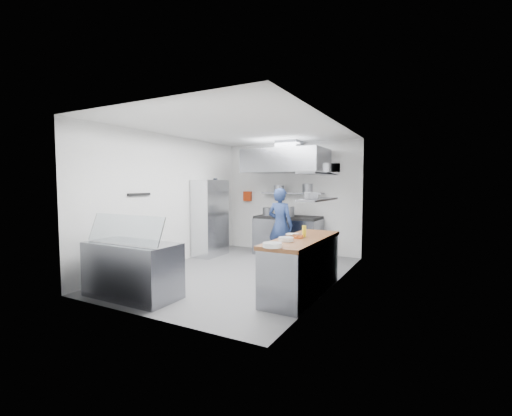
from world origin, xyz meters
The scene contains 35 objects.
floor centered at (0.00, 0.00, 0.00)m, with size 5.00×5.00×0.00m, color #545456.
ceiling centered at (0.00, 0.00, 2.80)m, with size 5.00×5.00×0.00m, color silver.
wall_back centered at (0.00, 2.50, 1.40)m, with size 3.60×0.02×2.80m, color white.
wall_front centered at (0.00, -2.50, 1.40)m, with size 3.60×0.02×2.80m, color white.
wall_left centered at (-1.80, 0.00, 1.40)m, with size 5.00×0.02×2.80m, color white.
wall_right centered at (1.80, 0.00, 1.40)m, with size 5.00×0.02×2.80m, color white.
gas_range centered at (0.10, 2.10, 0.45)m, with size 1.60×0.80×0.90m, color gray.
cooktop centered at (0.10, 2.10, 0.93)m, with size 1.57×0.78×0.06m, color black.
stock_pot_left centered at (-0.42, 2.04, 1.06)m, with size 0.28×0.28×0.20m, color slate.
stock_pot_mid centered at (0.14, 1.98, 1.08)m, with size 0.33×0.33×0.24m, color slate.
over_range_shelf centered at (0.10, 2.34, 1.52)m, with size 1.60×0.30×0.04m, color gray.
shelf_pot_a centered at (-0.18, 2.15, 1.63)m, with size 0.27×0.27×0.18m, color slate.
shelf_pot_b centered at (0.45, 2.58, 1.65)m, with size 0.32×0.32×0.22m, color slate.
extractor_hood centered at (0.10, 1.93, 2.30)m, with size 1.90×1.15×0.55m, color gray.
hood_duct centered at (0.10, 2.15, 2.68)m, with size 0.55×0.55×0.24m, color slate.
red_firebox centered at (-1.25, 2.44, 1.42)m, with size 0.22×0.10×0.26m, color #B3300E.
chef centered at (0.26, 1.27, 0.83)m, with size 0.61×0.40×1.67m, color navy.
wire_rack centered at (-1.53, 1.10, 0.93)m, with size 0.50×0.90×1.85m, color silver.
rack_bin_a centered at (-1.53, 1.07, 0.80)m, with size 0.15×0.19×0.17m, color white.
rack_bin_b centered at (-1.53, 1.45, 1.30)m, with size 0.14×0.18×0.16m, color yellow.
rack_jar centered at (-1.48, 1.25, 1.80)m, with size 0.10×0.10×0.18m, color black.
knife_strip centered at (-1.78, -0.90, 1.55)m, with size 0.04×0.55×0.05m, color black.
prep_counter_base centered at (1.48, -0.60, 0.42)m, with size 0.62×2.00×0.84m, color gray.
prep_counter_top centered at (1.48, -0.60, 0.87)m, with size 0.65×2.04×0.06m, color brown.
plate_stack_a centered at (1.41, -1.56, 0.93)m, with size 0.26×0.26×0.06m, color white.
plate_stack_b centered at (1.38, -1.03, 0.93)m, with size 0.23×0.23×0.06m, color white.
copper_pan centered at (1.43, -0.68, 0.93)m, with size 0.17×0.17×0.06m, color orange.
squeeze_bottle centered at (1.47, -0.50, 0.99)m, with size 0.07×0.07×0.18m, color yellow.
mixing_bowl centered at (1.30, -0.59, 0.93)m, with size 0.20×0.20×0.05m, color white.
wall_shelf_lower centered at (1.64, -0.30, 1.50)m, with size 0.30×1.30×0.04m, color gray.
wall_shelf_upper centered at (1.64, -0.30, 1.92)m, with size 0.30×1.30×0.04m, color gray.
shelf_pot_c centered at (1.57, -0.50, 1.57)m, with size 0.23×0.23×0.10m, color slate.
shelf_pot_d centered at (1.82, -0.20, 2.01)m, with size 0.27×0.27×0.14m, color slate.
display_case centered at (-0.78, -2.00, 0.42)m, with size 1.50×0.70×0.85m, color gray.
display_glass centered at (-0.78, -2.12, 1.07)m, with size 1.47×0.02×0.45m, color silver.
Camera 1 is at (3.36, -5.68, 1.75)m, focal length 24.00 mm.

